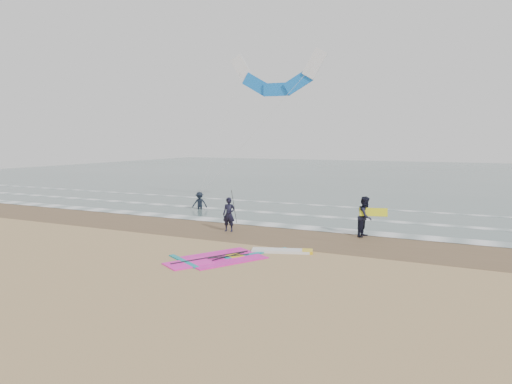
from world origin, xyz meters
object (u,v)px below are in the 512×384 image
at_px(person_wading, 200,198).
at_px(person_walking, 365,217).
at_px(person_standing, 229,215).
at_px(windsurf_rig, 239,256).
at_px(surf_kite, 277,78).

bearing_deg(person_wading, person_walking, -38.66).
xyz_separation_m(person_standing, person_wading, (-5.24, 5.53, -0.10)).
bearing_deg(person_wading, windsurf_rig, -71.47).
bearing_deg(surf_kite, windsurf_rig, -73.55).
relative_size(windsurf_rig, person_standing, 2.96).
relative_size(person_wading, surf_kite, 0.16).
bearing_deg(windsurf_rig, person_walking, 58.00).
distance_m(windsurf_rig, person_walking, 7.16).
distance_m(person_walking, person_wading, 12.40).
distance_m(windsurf_rig, surf_kite, 16.28).
relative_size(person_standing, person_wading, 1.13).
xyz_separation_m(person_wading, surf_kite, (4.15, 3.31, 8.02)).
xyz_separation_m(windsurf_rig, person_wading, (-8.03, 9.85, 0.74)).
distance_m(windsurf_rig, person_standing, 5.21).
xyz_separation_m(windsurf_rig, surf_kite, (-3.89, 13.16, 8.77)).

